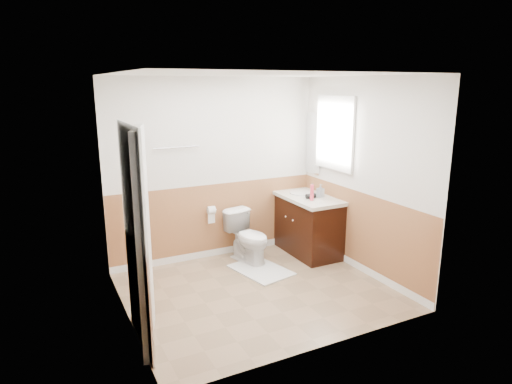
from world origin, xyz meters
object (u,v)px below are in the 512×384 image
toilet (249,237)px  vanity_cabinet (307,226)px  soap_dispenser (320,191)px  lotion_bottle (312,193)px  bath_mat (261,270)px

toilet → vanity_cabinet: (0.91, -0.06, 0.05)m
vanity_cabinet → soap_dispenser: 0.57m
toilet → lotion_bottle: size_ratio=3.21×
bath_mat → vanity_cabinet: bearing=18.7°
lotion_bottle → bath_mat: bearing=-175.9°
soap_dispenser → toilet: bearing=169.2°
vanity_cabinet → lotion_bottle: 0.62m
toilet → soap_dispenser: (1.03, -0.20, 0.59)m
vanity_cabinet → lotion_bottle: lotion_bottle is taller
vanity_cabinet → soap_dispenser: size_ratio=6.03×
lotion_bottle → toilet: bearing=159.0°
bath_mat → soap_dispenser: bearing=9.6°
toilet → lotion_bottle: lotion_bottle is taller
toilet → vanity_cabinet: bearing=-16.4°
bath_mat → vanity_cabinet: 1.04m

